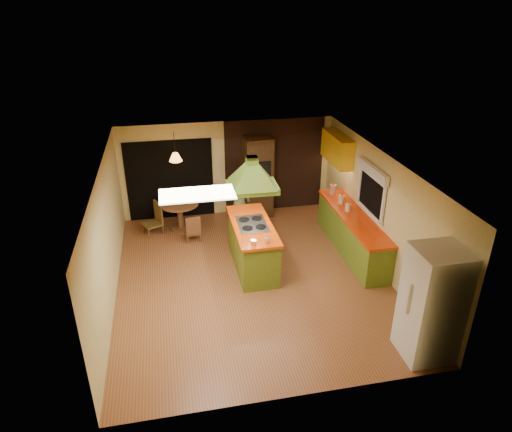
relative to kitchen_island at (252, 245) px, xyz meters
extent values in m
plane|color=#9B5A32|center=(-0.11, -0.42, -0.51)|extent=(6.50, 6.50, 0.00)
plane|color=beige|center=(-0.11, 2.83, 0.74)|extent=(5.50, 0.00, 5.50)
plane|color=beige|center=(-0.11, -3.67, 0.74)|extent=(5.50, 0.00, 5.50)
plane|color=beige|center=(-2.86, -0.42, 0.74)|extent=(0.00, 6.50, 6.50)
plane|color=beige|center=(2.64, -0.42, 0.74)|extent=(0.00, 6.50, 6.50)
plane|color=silver|center=(-0.11, -0.42, 1.99)|extent=(6.50, 6.50, 0.00)
cube|color=#381E14|center=(1.14, 2.81, 0.74)|extent=(2.64, 0.03, 2.50)
cube|color=black|center=(-1.61, 2.81, 0.54)|extent=(2.20, 0.03, 2.10)
cube|color=olive|center=(2.34, 0.18, -0.08)|extent=(0.58, 3.00, 0.86)
cube|color=#E53807|center=(2.34, 0.18, 0.38)|extent=(0.62, 3.05, 0.06)
cube|color=yellow|center=(2.46, 1.78, 1.44)|extent=(0.34, 1.40, 0.70)
cube|color=black|center=(2.61, -0.02, 1.04)|extent=(0.03, 1.16, 0.96)
cube|color=white|center=(2.56, -0.02, 1.51)|extent=(0.10, 1.35, 0.22)
cube|color=white|center=(-1.21, -1.62, 1.97)|extent=(1.20, 0.60, 0.03)
cube|color=olive|center=(0.00, 0.00, -0.04)|extent=(0.77, 1.96, 0.96)
cube|color=#E54507|center=(0.00, 0.00, 0.47)|extent=(0.84, 2.05, 0.06)
cube|color=silver|center=(0.00, 0.00, 0.51)|extent=(0.60, 0.86, 0.02)
cube|color=#4A6419|center=(0.00, 0.00, 1.34)|extent=(1.03, 0.76, 0.12)
pyramid|color=#4A6419|center=(0.00, 0.00, 1.84)|extent=(1.03, 0.76, 0.45)
cube|color=#4A6419|center=(0.00, 0.00, 1.92)|extent=(0.22, 0.22, 0.14)
imported|color=brown|center=(-0.05, 1.37, 0.33)|extent=(0.64, 0.45, 1.68)
cube|color=white|center=(2.26, -3.19, 0.46)|extent=(0.81, 0.76, 1.95)
cube|color=#432C15|center=(0.64, 2.53, 0.55)|extent=(0.74, 0.63, 2.13)
cube|color=black|center=(0.64, 2.23, 0.85)|extent=(0.55, 0.06, 0.45)
cube|color=black|center=(0.64, 2.23, 0.35)|extent=(0.55, 0.06, 0.45)
cylinder|color=brown|center=(-1.44, 2.08, 0.18)|extent=(0.96, 0.96, 0.05)
cylinder|color=brown|center=(-1.44, 2.08, -0.15)|extent=(0.14, 0.14, 0.67)
cylinder|color=brown|center=(-1.44, 2.08, -0.49)|extent=(0.53, 0.53, 0.05)
cone|color=#FF9E3F|center=(-1.44, 2.08, 1.39)|extent=(0.32, 0.32, 0.20)
cylinder|color=beige|center=(2.29, 1.41, 0.53)|extent=(0.17, 0.17, 0.24)
cylinder|color=beige|center=(2.29, 0.83, 0.51)|extent=(0.17, 0.17, 0.21)
cylinder|color=#F3E7C4|center=(2.29, 0.42, 0.49)|extent=(0.16, 0.16, 0.17)
camera|label=1|loc=(-1.61, -8.35, 4.83)|focal=32.00mm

